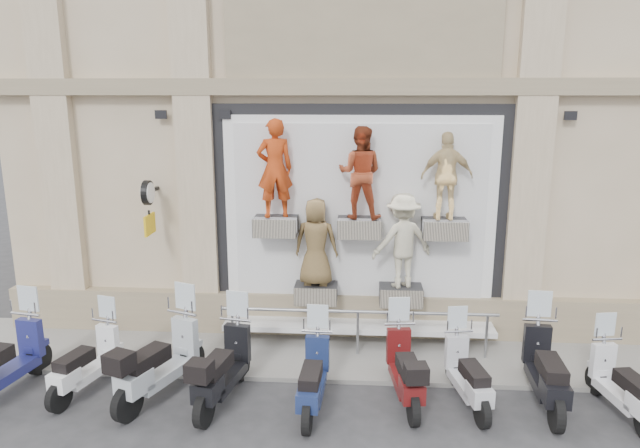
{
  "coord_description": "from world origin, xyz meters",
  "views": [
    {
      "loc": [
        -0.04,
        -7.65,
        4.75
      ],
      "look_at": [
        -0.68,
        1.9,
        2.53
      ],
      "focal_mm": 32.0,
      "sensor_mm": 36.0,
      "label": 1
    }
  ],
  "objects_px": {
    "scooter_c": "(160,347)",
    "scooter_f": "(405,357)",
    "scooter_b": "(86,350)",
    "scooter_e": "(313,365)",
    "scooter_a": "(3,348)",
    "scooter_g": "(468,363)",
    "scooter_i": "(624,372)",
    "clock_sign_bracket": "(148,200)",
    "scooter_h": "(547,356)",
    "scooter_d": "(223,354)",
    "guard_rail": "(358,334)"
  },
  "relations": [
    {
      "from": "scooter_c",
      "to": "scooter_d",
      "type": "bearing_deg",
      "value": 17.14
    },
    {
      "from": "scooter_h",
      "to": "guard_rail",
      "type": "bearing_deg",
      "value": 157.66
    },
    {
      "from": "scooter_d",
      "to": "scooter_h",
      "type": "bearing_deg",
      "value": 13.14
    },
    {
      "from": "clock_sign_bracket",
      "to": "scooter_g",
      "type": "height_order",
      "value": "clock_sign_bracket"
    },
    {
      "from": "scooter_a",
      "to": "scooter_g",
      "type": "relative_size",
      "value": 1.15
    },
    {
      "from": "scooter_a",
      "to": "scooter_e",
      "type": "distance_m",
      "value": 4.93
    },
    {
      "from": "clock_sign_bracket",
      "to": "scooter_b",
      "type": "relative_size",
      "value": 0.58
    },
    {
      "from": "scooter_c",
      "to": "scooter_e",
      "type": "xyz_separation_m",
      "value": [
        2.43,
        -0.19,
        -0.11
      ]
    },
    {
      "from": "scooter_i",
      "to": "clock_sign_bracket",
      "type": "bearing_deg",
      "value": 155.58
    },
    {
      "from": "guard_rail",
      "to": "scooter_e",
      "type": "relative_size",
      "value": 2.8
    },
    {
      "from": "scooter_a",
      "to": "clock_sign_bracket",
      "type": "bearing_deg",
      "value": 60.84
    },
    {
      "from": "guard_rail",
      "to": "clock_sign_bracket",
      "type": "xyz_separation_m",
      "value": [
        -3.9,
        0.47,
        2.34
      ]
    },
    {
      "from": "scooter_h",
      "to": "scooter_d",
      "type": "bearing_deg",
      "value": -173.66
    },
    {
      "from": "scooter_a",
      "to": "scooter_c",
      "type": "distance_m",
      "value": 2.5
    },
    {
      "from": "scooter_c",
      "to": "guard_rail",
      "type": "bearing_deg",
      "value": 48.17
    },
    {
      "from": "guard_rail",
      "to": "scooter_f",
      "type": "relative_size",
      "value": 2.74
    },
    {
      "from": "scooter_c",
      "to": "scooter_g",
      "type": "height_order",
      "value": "scooter_c"
    },
    {
      "from": "guard_rail",
      "to": "scooter_c",
      "type": "xyz_separation_m",
      "value": [
        -3.1,
        -1.58,
        0.38
      ]
    },
    {
      "from": "scooter_b",
      "to": "scooter_e",
      "type": "bearing_deg",
      "value": 10.37
    },
    {
      "from": "scooter_a",
      "to": "scooter_g",
      "type": "bearing_deg",
      "value": 10.83
    },
    {
      "from": "scooter_g",
      "to": "scooter_i",
      "type": "height_order",
      "value": "scooter_i"
    },
    {
      "from": "scooter_c",
      "to": "scooter_f",
      "type": "xyz_separation_m",
      "value": [
        3.84,
        0.13,
        -0.1
      ]
    },
    {
      "from": "scooter_e",
      "to": "scooter_f",
      "type": "height_order",
      "value": "scooter_f"
    },
    {
      "from": "guard_rail",
      "to": "scooter_b",
      "type": "distance_m",
      "value": 4.61
    },
    {
      "from": "guard_rail",
      "to": "scooter_d",
      "type": "relative_size",
      "value": 2.56
    },
    {
      "from": "guard_rail",
      "to": "scooter_d",
      "type": "height_order",
      "value": "scooter_d"
    },
    {
      "from": "clock_sign_bracket",
      "to": "scooter_i",
      "type": "distance_m",
      "value": 8.38
    },
    {
      "from": "scooter_b",
      "to": "scooter_h",
      "type": "relative_size",
      "value": 0.88
    },
    {
      "from": "guard_rail",
      "to": "scooter_c",
      "type": "distance_m",
      "value": 3.5
    },
    {
      "from": "scooter_e",
      "to": "scooter_h",
      "type": "relative_size",
      "value": 0.9
    },
    {
      "from": "guard_rail",
      "to": "scooter_f",
      "type": "distance_m",
      "value": 1.65
    },
    {
      "from": "scooter_c",
      "to": "scooter_i",
      "type": "distance_m",
      "value": 7.04
    },
    {
      "from": "guard_rail",
      "to": "scooter_b",
      "type": "height_order",
      "value": "scooter_b"
    },
    {
      "from": "scooter_g",
      "to": "scooter_f",
      "type": "bearing_deg",
      "value": 167.45
    },
    {
      "from": "guard_rail",
      "to": "scooter_h",
      "type": "xyz_separation_m",
      "value": [
        2.89,
        -1.4,
        0.35
      ]
    },
    {
      "from": "scooter_g",
      "to": "scooter_h",
      "type": "xyz_separation_m",
      "value": [
        1.19,
        0.08,
        0.11
      ]
    },
    {
      "from": "scooter_a",
      "to": "scooter_f",
      "type": "relative_size",
      "value": 1.08
    },
    {
      "from": "scooter_e",
      "to": "scooter_i",
      "type": "relative_size",
      "value": 1.04
    },
    {
      "from": "scooter_e",
      "to": "scooter_f",
      "type": "bearing_deg",
      "value": 15.82
    },
    {
      "from": "scooter_b",
      "to": "clock_sign_bracket",
      "type": "bearing_deg",
      "value": 91.57
    },
    {
      "from": "scooter_b",
      "to": "scooter_e",
      "type": "relative_size",
      "value": 0.98
    },
    {
      "from": "scooter_f",
      "to": "scooter_h",
      "type": "xyz_separation_m",
      "value": [
        2.15,
        0.05,
        0.07
      ]
    },
    {
      "from": "scooter_d",
      "to": "scooter_h",
      "type": "relative_size",
      "value": 0.98
    },
    {
      "from": "guard_rail",
      "to": "scooter_c",
      "type": "relative_size",
      "value": 2.42
    },
    {
      "from": "scooter_b",
      "to": "scooter_h",
      "type": "bearing_deg",
      "value": 15.44
    },
    {
      "from": "clock_sign_bracket",
      "to": "scooter_d",
      "type": "distance_m",
      "value": 3.43
    },
    {
      "from": "scooter_c",
      "to": "scooter_h",
      "type": "height_order",
      "value": "scooter_c"
    },
    {
      "from": "scooter_h",
      "to": "scooter_i",
      "type": "height_order",
      "value": "scooter_h"
    },
    {
      "from": "scooter_a",
      "to": "scooter_c",
      "type": "height_order",
      "value": "scooter_c"
    },
    {
      "from": "scooter_e",
      "to": "scooter_f",
      "type": "xyz_separation_m",
      "value": [
        1.41,
        0.32,
        0.02
      ]
    }
  ]
}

